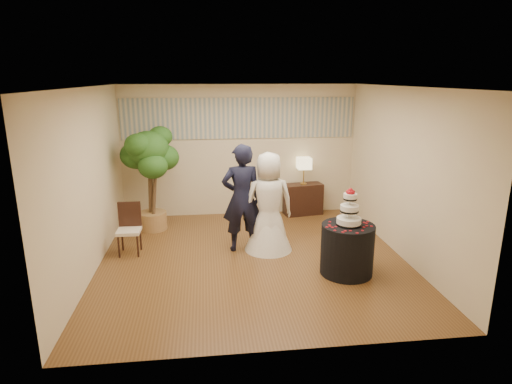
{
  "coord_description": "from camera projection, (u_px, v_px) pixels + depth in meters",
  "views": [
    {
      "loc": [
        -0.73,
        -6.57,
        2.95
      ],
      "look_at": [
        0.1,
        0.4,
        1.05
      ],
      "focal_mm": 30.0,
      "sensor_mm": 36.0,
      "label": 1
    }
  ],
  "objects": [
    {
      "name": "wall_right",
      "position": [
        403.0,
        173.0,
        7.07
      ],
      "size": [
        0.06,
        5.0,
        2.8
      ],
      "primitive_type": "cube",
      "color": "beige",
      "rests_on": "ground"
    },
    {
      "name": "ceiling",
      "position": [
        253.0,
        87.0,
        6.42
      ],
      "size": [
        5.0,
        5.0,
        0.0
      ],
      "primitive_type": "cube",
      "color": "white",
      "rests_on": "wall_back"
    },
    {
      "name": "side_chair",
      "position": [
        129.0,
        230.0,
        7.25
      ],
      "size": [
        0.41,
        0.43,
        0.88
      ],
      "primitive_type": null,
      "rotation": [
        0.0,
        0.0,
        -0.01
      ],
      "color": "black",
      "rests_on": "floor"
    },
    {
      "name": "wedding_cake",
      "position": [
        350.0,
        207.0,
        6.36
      ],
      "size": [
        0.37,
        0.37,
        0.58
      ],
      "primitive_type": null,
      "color": "white",
      "rests_on": "cake_table"
    },
    {
      "name": "groom",
      "position": [
        242.0,
        198.0,
        7.3
      ],
      "size": [
        0.72,
        0.5,
        1.88
      ],
      "primitive_type": "imported",
      "rotation": [
        0.0,
        0.0,
        3.23
      ],
      "color": "black",
      "rests_on": "floor"
    },
    {
      "name": "wall_front",
      "position": [
        280.0,
        233.0,
        4.39
      ],
      "size": [
        5.0,
        0.06,
        2.8
      ],
      "primitive_type": "cube",
      "color": "beige",
      "rests_on": "ground"
    },
    {
      "name": "wall_left",
      "position": [
        90.0,
        182.0,
        6.5
      ],
      "size": [
        0.06,
        5.0,
        2.8
      ],
      "primitive_type": "cube",
      "color": "beige",
      "rests_on": "ground"
    },
    {
      "name": "table_lamp",
      "position": [
        304.0,
        171.0,
        9.24
      ],
      "size": [
        0.29,
        0.29,
        0.58
      ],
      "primitive_type": null,
      "color": "beige",
      "rests_on": "console"
    },
    {
      "name": "bride",
      "position": [
        269.0,
        202.0,
        7.32
      ],
      "size": [
        0.9,
        0.88,
        1.74
      ],
      "primitive_type": "imported",
      "rotation": [
        0.0,
        0.0,
        3.2
      ],
      "color": "white",
      "rests_on": "floor"
    },
    {
      "name": "ficus_tree",
      "position": [
        150.0,
        179.0,
        8.28
      ],
      "size": [
        1.38,
        1.38,
        2.07
      ],
      "primitive_type": null,
      "rotation": [
        0.0,
        0.0,
        -2.49
      ],
      "color": "#26521A",
      "rests_on": "floor"
    },
    {
      "name": "floor",
      "position": [
        253.0,
        259.0,
        7.15
      ],
      "size": [
        5.0,
        5.0,
        0.0
      ],
      "primitive_type": "cube",
      "color": "brown",
      "rests_on": "ground"
    },
    {
      "name": "mural_border",
      "position": [
        240.0,
        118.0,
        8.98
      ],
      "size": [
        4.9,
        0.02,
        0.85
      ],
      "primitive_type": "cube",
      "color": "#A2A496",
      "rests_on": "wall_back"
    },
    {
      "name": "cake_table",
      "position": [
        347.0,
        249.0,
        6.54
      ],
      "size": [
        1.05,
        1.05,
        0.79
      ],
      "primitive_type": "cylinder",
      "rotation": [
        0.0,
        0.0,
        -0.41
      ],
      "color": "black",
      "rests_on": "floor"
    },
    {
      "name": "wall_back",
      "position": [
        240.0,
        151.0,
        9.18
      ],
      "size": [
        5.0,
        0.06,
        2.8
      ],
      "primitive_type": "cube",
      "color": "beige",
      "rests_on": "ground"
    },
    {
      "name": "console",
      "position": [
        303.0,
        199.0,
        9.4
      ],
      "size": [
        0.87,
        0.5,
        0.69
      ],
      "primitive_type": "cube",
      "rotation": [
        0.0,
        0.0,
        0.17
      ],
      "color": "black",
      "rests_on": "floor"
    }
  ]
}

